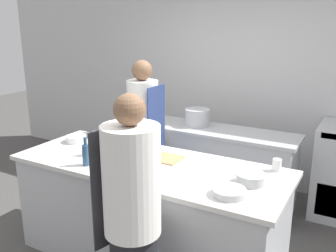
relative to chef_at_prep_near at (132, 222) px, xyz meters
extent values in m
cube|color=silver|center=(-0.37, 2.92, 0.54)|extent=(8.00, 0.06, 2.80)
cube|color=#B7BABC|center=(-0.37, 0.79, -0.41)|extent=(2.34, 0.91, 0.90)
cube|color=silver|center=(-0.37, 0.79, 0.06)|extent=(2.44, 0.95, 0.04)
cube|color=#B7BABC|center=(-0.20, 2.06, -0.41)|extent=(1.70, 0.53, 0.90)
cube|color=#B7BABC|center=(-0.20, 2.06, 0.06)|extent=(1.77, 0.55, 0.04)
cylinder|color=white|center=(0.00, 0.00, 0.30)|extent=(0.38, 0.38, 0.73)
cube|color=#2D2D33|center=(-0.18, 0.05, 0.19)|extent=(0.11, 0.35, 0.84)
sphere|color=brown|center=(0.00, 0.00, 0.76)|extent=(0.20, 0.20, 0.20)
cylinder|color=black|center=(-0.91, 1.53, -0.46)|extent=(0.29, 0.29, 0.80)
cylinder|color=silver|center=(-0.91, 1.53, 0.30)|extent=(0.34, 0.34, 0.72)
cube|color=navy|center=(-0.73, 1.53, 0.20)|extent=(0.02, 0.33, 0.84)
sphere|color=brown|center=(-0.91, 1.53, 0.77)|extent=(0.22, 0.22, 0.22)
cylinder|color=silver|center=(-0.90, 0.72, 0.16)|extent=(0.09, 0.09, 0.16)
cylinder|color=silver|center=(-0.90, 0.72, 0.27)|extent=(0.04, 0.04, 0.06)
cylinder|color=black|center=(-0.94, 1.12, 0.16)|extent=(0.09, 0.09, 0.17)
cylinder|color=black|center=(-0.94, 1.12, 0.28)|extent=(0.04, 0.04, 0.07)
cylinder|color=#2D5175|center=(-0.81, 0.48, 0.17)|extent=(0.07, 0.07, 0.18)
cylinder|color=#2D5175|center=(-0.81, 0.48, 0.29)|extent=(0.03, 0.03, 0.07)
cylinder|color=#B7BABC|center=(-0.48, 0.62, 0.12)|extent=(0.19, 0.19, 0.09)
cylinder|color=#B7BABC|center=(0.47, 0.54, 0.10)|extent=(0.25, 0.25, 0.05)
cylinder|color=white|center=(-1.33, 0.92, 0.11)|extent=(0.20, 0.20, 0.07)
cylinder|color=#B7BABC|center=(0.54, 0.81, 0.12)|extent=(0.23, 0.23, 0.08)
cylinder|color=white|center=(0.65, 1.16, 0.13)|extent=(0.07, 0.07, 0.10)
cube|color=tan|center=(-0.33, 0.95, 0.08)|extent=(0.37, 0.25, 0.01)
cylinder|color=#B7BABC|center=(-0.52, 2.11, 0.18)|extent=(0.29, 0.29, 0.20)
camera|label=1|loc=(1.28, -1.80, 1.28)|focal=40.00mm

